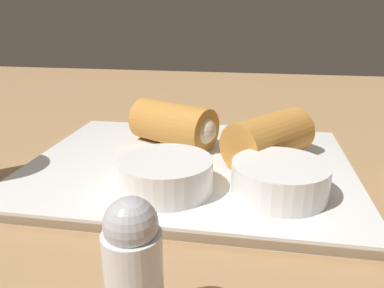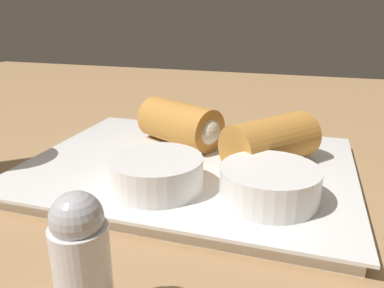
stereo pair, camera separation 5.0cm
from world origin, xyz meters
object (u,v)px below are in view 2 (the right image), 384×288
dipping_bowl_near (157,172)px  spoon (231,130)px  dipping_bowl_far (270,183)px  salt_shaker (82,264)px  serving_plate (192,168)px

dipping_bowl_near → spoon: dipping_bowl_near is taller
dipping_bowl_near → dipping_bowl_far: 10.13cm
dipping_bowl_near → salt_shaker: (-1.85, 14.77, 1.13)cm
serving_plate → dipping_bowl_far: bearing=145.0°
dipping_bowl_far → spoon: dipping_bowl_far is taller
serving_plate → salt_shaker: 22.04cm
dipping_bowl_near → dipping_bowl_far: bearing=-175.7°
serving_plate → dipping_bowl_near: (1.21, 6.98, 2.37)cm
spoon → dipping_bowl_near: bearing=83.8°
dipping_bowl_near → serving_plate: bearing=-99.9°
dipping_bowl_near → salt_shaker: salt_shaker is taller
dipping_bowl_near → spoon: size_ratio=0.54×
serving_plate → dipping_bowl_far: dipping_bowl_far is taller
serving_plate → salt_shaker: size_ratio=4.01×
serving_plate → dipping_bowl_far: (-8.89, 6.23, 2.37)cm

